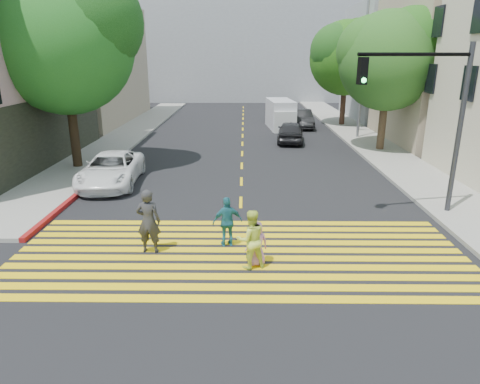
{
  "coord_description": "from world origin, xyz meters",
  "views": [
    {
      "loc": [
        0.14,
        -10.32,
        5.67
      ],
      "look_at": [
        0.0,
        3.0,
        1.4
      ],
      "focal_mm": 32.0,
      "sensor_mm": 36.0,
      "label": 1
    }
  ],
  "objects_px": {
    "tree_right_near": "(391,56)",
    "silver_car": "(282,112)",
    "pedestrian_man": "(149,221)",
    "pedestrian_woman": "(251,239)",
    "pedestrian_child": "(257,243)",
    "dark_car_near": "(291,132)",
    "tree_left": "(65,36)",
    "white_van": "(281,115)",
    "traffic_signal": "(434,108)",
    "tree_right_far": "(347,54)",
    "dark_car_parked": "(302,119)",
    "pedestrian_extra": "(227,222)",
    "white_sedan": "(111,169)"
  },
  "relations": [
    {
      "from": "traffic_signal",
      "to": "white_sedan",
      "type": "bearing_deg",
      "value": 151.11
    },
    {
      "from": "tree_right_far",
      "to": "traffic_signal",
      "type": "xyz_separation_m",
      "value": [
        -1.75,
        -21.22,
        -1.82
      ]
    },
    {
      "from": "pedestrian_child",
      "to": "tree_right_far",
      "type": "bearing_deg",
      "value": -123.71
    },
    {
      "from": "white_sedan",
      "to": "pedestrian_extra",
      "type": "bearing_deg",
      "value": -53.36
    },
    {
      "from": "silver_car",
      "to": "white_van",
      "type": "relative_size",
      "value": 1.03
    },
    {
      "from": "pedestrian_man",
      "to": "dark_car_near",
      "type": "height_order",
      "value": "pedestrian_man"
    },
    {
      "from": "tree_right_near",
      "to": "pedestrian_child",
      "type": "xyz_separation_m",
      "value": [
        -8.13,
        -15.2,
        -5.01
      ]
    },
    {
      "from": "pedestrian_man",
      "to": "silver_car",
      "type": "bearing_deg",
      "value": -98.46
    },
    {
      "from": "tree_right_far",
      "to": "silver_car",
      "type": "distance_m",
      "value": 7.72
    },
    {
      "from": "pedestrian_man",
      "to": "tree_right_near",
      "type": "bearing_deg",
      "value": -123.92
    },
    {
      "from": "pedestrian_woman",
      "to": "pedestrian_extra",
      "type": "bearing_deg",
      "value": -79.69
    },
    {
      "from": "silver_car",
      "to": "traffic_signal",
      "type": "xyz_separation_m",
      "value": [
        3.1,
        -24.5,
        3.22
      ]
    },
    {
      "from": "pedestrian_man",
      "to": "silver_car",
      "type": "relative_size",
      "value": 0.39
    },
    {
      "from": "pedestrian_extra",
      "to": "pedestrian_child",
      "type": "bearing_deg",
      "value": 109.76
    },
    {
      "from": "white_sedan",
      "to": "dark_car_parked",
      "type": "relative_size",
      "value": 1.17
    },
    {
      "from": "pedestrian_extra",
      "to": "white_van",
      "type": "xyz_separation_m",
      "value": [
        3.43,
        22.49,
        0.28
      ]
    },
    {
      "from": "tree_left",
      "to": "white_sedan",
      "type": "bearing_deg",
      "value": -48.32
    },
    {
      "from": "white_sedan",
      "to": "dark_car_near",
      "type": "bearing_deg",
      "value": 44.15
    },
    {
      "from": "dark_car_parked",
      "to": "pedestrian_child",
      "type": "bearing_deg",
      "value": -100.4
    },
    {
      "from": "traffic_signal",
      "to": "pedestrian_extra",
      "type": "bearing_deg",
      "value": -170.8
    },
    {
      "from": "tree_right_near",
      "to": "pedestrian_extra",
      "type": "xyz_separation_m",
      "value": [
        -9.0,
        -13.93,
        -4.87
      ]
    },
    {
      "from": "pedestrian_woman",
      "to": "white_van",
      "type": "height_order",
      "value": "white_van"
    },
    {
      "from": "tree_right_far",
      "to": "pedestrian_child",
      "type": "xyz_separation_m",
      "value": [
        -7.88,
        -25.13,
        -5.13
      ]
    },
    {
      "from": "tree_right_near",
      "to": "pedestrian_woman",
      "type": "bearing_deg",
      "value": -118.37
    },
    {
      "from": "pedestrian_extra",
      "to": "dark_car_near",
      "type": "height_order",
      "value": "pedestrian_extra"
    },
    {
      "from": "tree_right_near",
      "to": "dark_car_parked",
      "type": "distance_m",
      "value": 10.95
    },
    {
      "from": "pedestrian_man",
      "to": "dark_car_near",
      "type": "xyz_separation_m",
      "value": [
        5.97,
        17.19,
        -0.26
      ]
    },
    {
      "from": "pedestrian_woman",
      "to": "pedestrian_extra",
      "type": "height_order",
      "value": "pedestrian_woman"
    },
    {
      "from": "tree_right_far",
      "to": "pedestrian_child",
      "type": "height_order",
      "value": "tree_right_far"
    },
    {
      "from": "pedestrian_extra",
      "to": "dark_car_near",
      "type": "bearing_deg",
      "value": -116.78
    },
    {
      "from": "tree_left",
      "to": "dark_car_near",
      "type": "xyz_separation_m",
      "value": [
        11.76,
        7.27,
        -5.81
      ]
    },
    {
      "from": "pedestrian_woman",
      "to": "dark_car_parked",
      "type": "height_order",
      "value": "pedestrian_woman"
    },
    {
      "from": "dark_car_parked",
      "to": "tree_left",
      "type": "bearing_deg",
      "value": -134.86
    },
    {
      "from": "tree_right_far",
      "to": "dark_car_near",
      "type": "distance_m",
      "value": 10.13
    },
    {
      "from": "tree_right_far",
      "to": "silver_car",
      "type": "xyz_separation_m",
      "value": [
        -4.84,
        3.28,
        -5.04
      ]
    },
    {
      "from": "pedestrian_woman",
      "to": "white_van",
      "type": "bearing_deg",
      "value": -111.9
    },
    {
      "from": "tree_left",
      "to": "white_van",
      "type": "distance_m",
      "value": 18.26
    },
    {
      "from": "pedestrian_child",
      "to": "silver_car",
      "type": "relative_size",
      "value": 0.25
    },
    {
      "from": "pedestrian_extra",
      "to": "dark_car_parked",
      "type": "distance_m",
      "value": 23.53
    },
    {
      "from": "tree_left",
      "to": "white_sedan",
      "type": "height_order",
      "value": "tree_left"
    },
    {
      "from": "pedestrian_child",
      "to": "white_sedan",
      "type": "distance_m",
      "value": 10.15
    },
    {
      "from": "pedestrian_woman",
      "to": "tree_left",
      "type": "bearing_deg",
      "value": -66.39
    },
    {
      "from": "dark_car_parked",
      "to": "white_van",
      "type": "bearing_deg",
      "value": -165.81
    },
    {
      "from": "pedestrian_woman",
      "to": "dark_car_near",
      "type": "height_order",
      "value": "pedestrian_woman"
    },
    {
      "from": "tree_right_near",
      "to": "traffic_signal",
      "type": "height_order",
      "value": "tree_right_near"
    },
    {
      "from": "silver_car",
      "to": "white_van",
      "type": "height_order",
      "value": "white_van"
    },
    {
      "from": "tree_left",
      "to": "pedestrian_woman",
      "type": "relative_size",
      "value": 5.71
    },
    {
      "from": "dark_car_near",
      "to": "white_van",
      "type": "height_order",
      "value": "white_van"
    },
    {
      "from": "tree_right_near",
      "to": "silver_car",
      "type": "bearing_deg",
      "value": 111.09
    },
    {
      "from": "pedestrian_child",
      "to": "white_van",
      "type": "height_order",
      "value": "white_van"
    }
  ]
}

